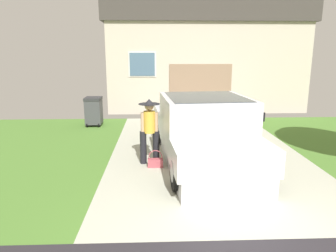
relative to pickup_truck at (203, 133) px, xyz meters
The scene contains 5 objects.
pickup_truck is the anchor object (origin of this frame).
person_with_hat 1.36m from the pickup_truck, behind, with size 0.52×0.52×1.64m.
handbag 1.41m from the pickup_truck, 164.04° to the right, with size 0.37×0.15×0.43m.
house_with_garage 9.88m from the pickup_truck, 82.68° to the left, with size 9.59×6.59×4.99m.
wheeled_trash_bin 5.55m from the pickup_truck, 129.96° to the left, with size 0.60×0.72×1.10m.
Camera 1 is at (-1.37, -4.09, 2.71)m, focal length 33.34 mm.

